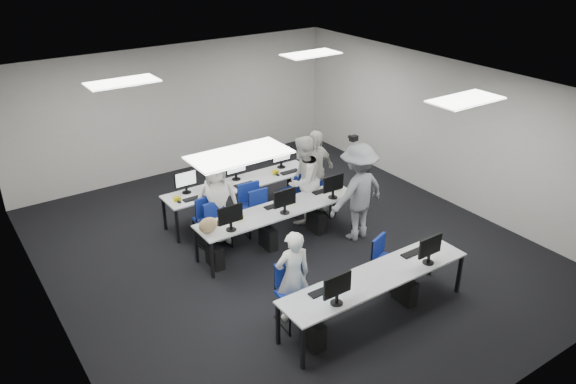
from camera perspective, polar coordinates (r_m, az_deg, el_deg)
room at (r=9.74m, az=-0.28°, el=1.83°), size 9.00×9.02×3.00m
ceiling_panels at (r=9.24m, az=-0.30°, el=10.28°), size 5.20×4.60×0.02m
desk_front at (r=8.51m, az=8.95°, el=-8.71°), size 3.20×0.70×0.73m
desk_mid at (r=10.24m, az=-0.90°, el=-1.98°), size 3.20×0.70×0.73m
desk_back at (r=11.32m, az=-4.82°, el=0.75°), size 3.20×0.70×0.73m
equipment_front at (r=8.57m, az=7.92°, el=-10.98°), size 2.51×0.41×1.19m
equipment_mid at (r=10.30m, az=-1.72°, el=-3.89°), size 2.91×0.41×1.19m
equipment_back at (r=11.56m, az=-3.98°, el=-0.44°), size 2.91×0.41×1.19m
chair_0 at (r=8.51m, az=0.68°, el=-11.42°), size 0.53×0.57×0.97m
chair_1 at (r=9.50m, az=9.92°, el=-7.77°), size 0.53×0.56×0.84m
chair_2 at (r=10.41m, az=-7.52°, el=-4.09°), size 0.55×0.59×0.97m
chair_3 at (r=10.86m, az=-3.50°, el=-2.58°), size 0.51×0.55×0.96m
chair_4 at (r=11.47m, az=2.91°, el=-1.01°), size 0.56×0.59×0.92m
chair_5 at (r=10.60m, az=-7.98°, el=-3.67°), size 0.48×0.52×0.91m
chair_6 at (r=11.03m, az=-3.46°, el=-2.24°), size 0.46×0.50×0.88m
chair_7 at (r=11.56m, az=0.72°, el=-0.73°), size 0.54×0.58×0.93m
handbag at (r=9.51m, az=-8.11°, el=-3.34°), size 0.34×0.23×0.27m
student_0 at (r=8.33m, az=0.49°, el=-8.57°), size 0.61×0.46×1.50m
student_1 at (r=10.98m, az=1.48°, el=1.22°), size 1.07×0.97×1.78m
student_2 at (r=10.38m, az=-7.25°, el=-0.90°), size 0.93×0.74×1.66m
student_3 at (r=11.39m, az=2.68°, el=2.05°), size 1.07×0.54×1.75m
photographer at (r=10.44m, az=7.10°, el=-0.02°), size 1.26×0.77×1.89m
dslr_camera at (r=10.17m, az=6.70°, el=5.44°), size 0.15×0.19×0.10m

